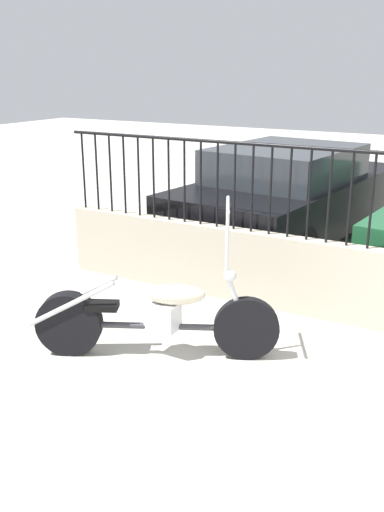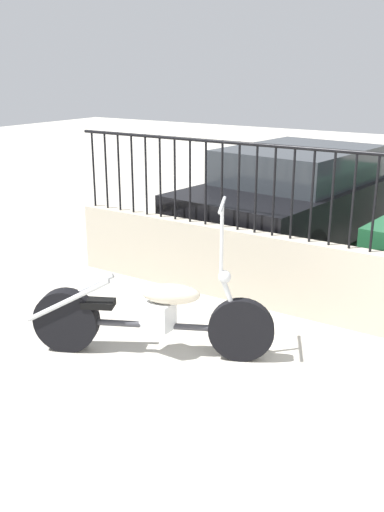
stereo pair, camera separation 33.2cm
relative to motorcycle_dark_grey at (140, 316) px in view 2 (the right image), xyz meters
name	(u,v)px [view 2 (the right image)]	position (x,y,z in m)	size (l,w,h in m)	color
motorcycle_dark_grey	(140,316)	(0.00, 0.00, 0.00)	(2.01, 1.07, 1.40)	black
car_black	(303,195)	(-0.13, 3.92, 0.34)	(2.29, 4.45, 1.39)	black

